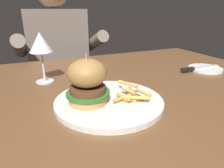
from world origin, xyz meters
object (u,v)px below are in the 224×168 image
(burger_sandwich, at_px, (87,81))
(wine_glass, at_px, (40,44))
(diner_person, at_px, (61,75))
(main_plate, at_px, (110,101))
(table_knife, at_px, (197,68))
(bread_plate, at_px, (205,69))

(burger_sandwich, xyz_separation_m, wine_glass, (-0.08, 0.24, 0.06))
(burger_sandwich, bearing_deg, wine_glass, 109.01)
(diner_person, bearing_deg, wine_glass, -103.48)
(main_plate, bearing_deg, wine_glass, 119.59)
(table_knife, bearing_deg, bread_plate, -0.02)
(table_knife, xyz_separation_m, diner_person, (-0.44, 0.72, -0.19))
(diner_person, bearing_deg, burger_sandwich, -94.06)
(bread_plate, bearing_deg, wine_glass, 169.65)
(main_plate, relative_size, wine_glass, 1.69)
(burger_sandwich, distance_m, bread_plate, 0.57)
(wine_glass, distance_m, bread_plate, 0.66)
(wine_glass, height_order, bread_plate, wine_glass)
(diner_person, bearing_deg, bread_plate, -55.45)
(bread_plate, relative_size, diner_person, 0.12)
(burger_sandwich, relative_size, table_knife, 0.66)
(main_plate, bearing_deg, table_knife, 16.70)
(burger_sandwich, distance_m, diner_person, 0.88)
(wine_glass, relative_size, table_knife, 0.89)
(burger_sandwich, xyz_separation_m, bread_plate, (0.55, 0.13, -0.07))
(table_knife, height_order, diner_person, diner_person)
(bread_plate, height_order, diner_person, diner_person)
(diner_person, bearing_deg, main_plate, -90.12)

